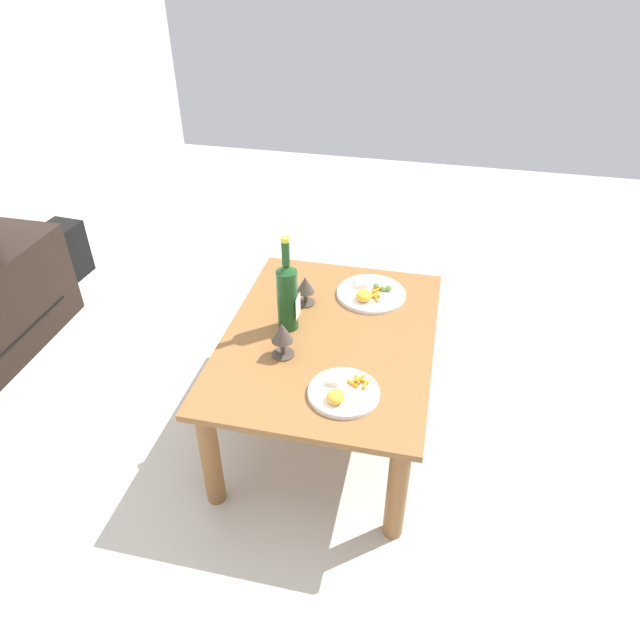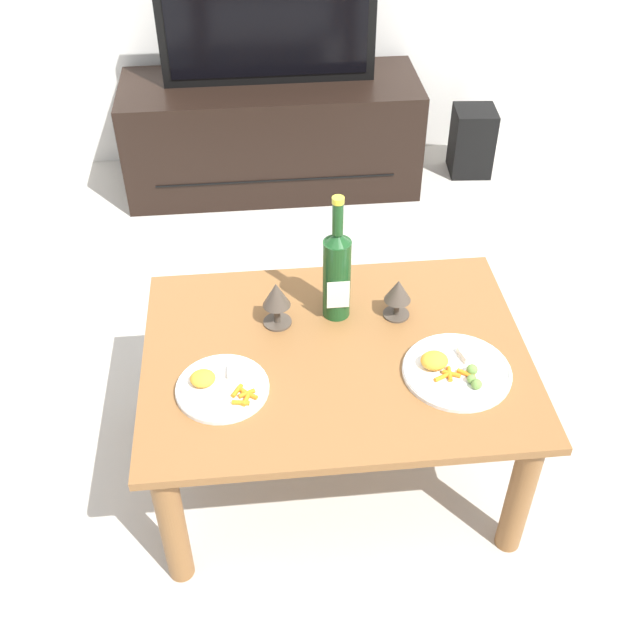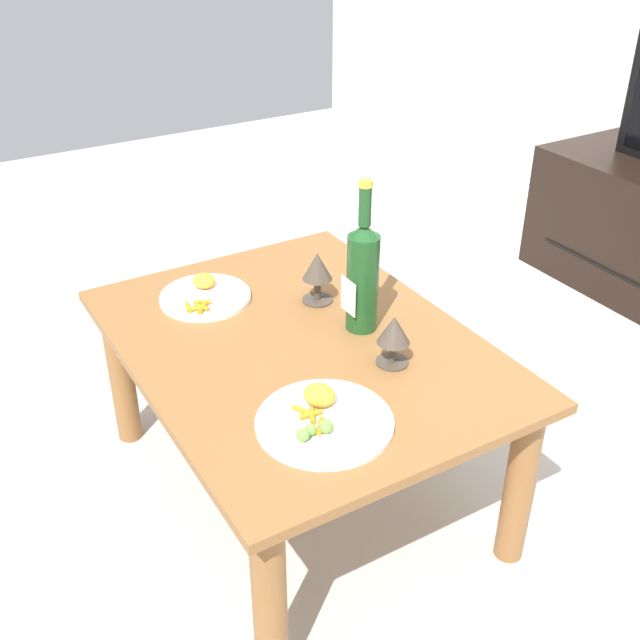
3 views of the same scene
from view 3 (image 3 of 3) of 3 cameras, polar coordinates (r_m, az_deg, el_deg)
name	(u,v)px [view 3 (image 3 of 3)]	position (r m, az deg, el deg)	size (l,w,h in m)	color
ground_plane	(302,489)	(2.17, -1.35, -12.32)	(6.40, 6.40, 0.00)	#B7B2A8
dining_table	(300,370)	(1.93, -1.49, -3.71)	(1.05, 0.79, 0.48)	brown
wine_bottle	(363,273)	(1.86, 3.17, 3.47)	(0.08, 0.08, 0.39)	#19471E
goblet_left	(317,269)	(2.01, -0.19, 3.74)	(0.08, 0.08, 0.14)	#473D33
goblet_right	(394,333)	(1.76, 5.46, -0.96)	(0.08, 0.08, 0.12)	#473D33
dinner_plate_left	(206,295)	(2.08, -8.43, 1.82)	(0.24, 0.24, 0.05)	white
dinner_plate_right	(325,419)	(1.61, 0.34, -7.31)	(0.29, 0.29, 0.05)	white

